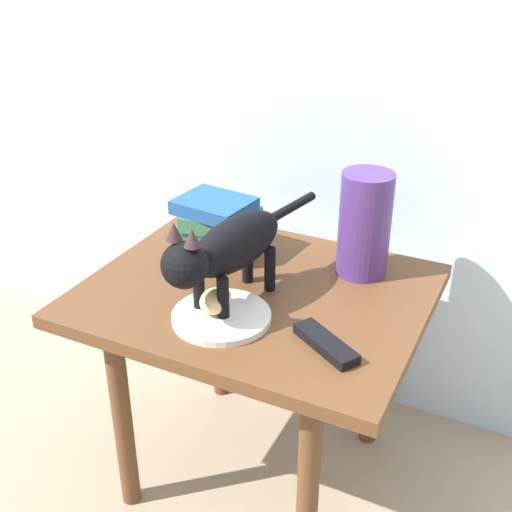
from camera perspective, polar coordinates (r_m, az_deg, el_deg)
name	(u,v)px	position (r m, az deg, el deg)	size (l,w,h in m)	color
ground_plane	(256,466)	(1.73, 0.00, -18.04)	(6.00, 6.00, 0.00)	gray
side_table	(256,318)	(1.44, 0.00, -5.46)	(0.72, 0.59, 0.52)	brown
plate	(221,316)	(1.30, -3.06, -5.34)	(0.20, 0.20, 0.01)	silver
bread_roll	(216,300)	(1.29, -3.58, -3.91)	(0.08, 0.06, 0.05)	#E0BC7A
cat	(227,248)	(1.28, -2.57, 0.67)	(0.14, 0.47, 0.23)	black
book_stack	(220,226)	(1.53, -3.21, 2.66)	(0.19, 0.16, 0.14)	maroon
green_vase	(365,224)	(1.44, 9.55, 2.77)	(0.11, 0.11, 0.24)	#4C2D72
tv_remote	(326,343)	(1.22, 6.16, -7.68)	(0.15, 0.04, 0.02)	black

